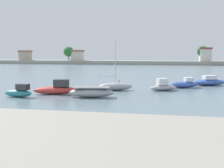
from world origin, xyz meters
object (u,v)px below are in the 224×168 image
(moored_boat_6, at_px, (184,84))
(moored_boat_7, at_px, (209,82))
(moored_boat_5, at_px, (163,86))
(mooring_buoy_1, at_px, (119,81))
(moored_boat_1, at_px, (19,92))
(moored_boat_4, at_px, (115,86))
(moored_boat_3, at_px, (92,92))
(moored_boat_2, at_px, (57,89))

(moored_boat_6, distance_m, moored_boat_7, 5.31)
(moored_boat_5, height_order, moored_boat_6, moored_boat_5)
(moored_boat_5, height_order, mooring_buoy_1, moored_boat_5)
(mooring_buoy_1, bearing_deg, moored_boat_1, -116.57)
(moored_boat_4, relative_size, mooring_buoy_1, 27.02)
(moored_boat_3, relative_size, moored_boat_7, 0.90)
(moored_boat_3, height_order, moored_boat_6, moored_boat_6)
(moored_boat_6, bearing_deg, moored_boat_3, -154.65)
(moored_boat_5, distance_m, mooring_buoy_1, 12.10)
(moored_boat_4, height_order, moored_boat_6, moored_boat_4)
(moored_boat_2, relative_size, moored_boat_7, 0.94)
(moored_boat_2, bearing_deg, moored_boat_4, 17.34)
(moored_boat_1, xyz_separation_m, moored_boat_3, (8.15, 1.31, 0.00))
(moored_boat_5, xyz_separation_m, mooring_buoy_1, (-7.37, 9.59, -0.43))
(moored_boat_2, xyz_separation_m, moored_boat_4, (6.54, 4.33, -0.08))
(moored_boat_6, distance_m, mooring_buoy_1, 12.21)
(moored_boat_2, height_order, moored_boat_5, moored_boat_2)
(moored_boat_2, relative_size, moored_boat_5, 1.36)
(moored_boat_7, relative_size, mooring_buoy_1, 23.13)
(moored_boat_1, xyz_separation_m, moored_boat_2, (3.40, 2.73, 0.07))
(moored_boat_4, bearing_deg, moored_boat_3, -120.25)
(moored_boat_4, xyz_separation_m, moored_boat_6, (9.36, 4.34, -0.02))
(moored_boat_2, bearing_deg, moored_boat_3, -32.70)
(moored_boat_7, bearing_deg, moored_boat_6, -160.56)
(moored_boat_7, bearing_deg, mooring_buoy_1, 147.76)
(moored_boat_7, bearing_deg, moored_boat_2, -169.89)
(moored_boat_6, bearing_deg, moored_boat_5, -149.83)
(moored_boat_3, distance_m, mooring_buoy_1, 16.39)
(moored_boat_2, distance_m, moored_boat_5, 13.89)
(moored_boat_1, relative_size, moored_boat_2, 0.62)
(moored_boat_3, bearing_deg, moored_boat_6, 34.26)
(moored_boat_6, bearing_deg, moored_boat_4, -171.90)
(moored_boat_7, xyz_separation_m, mooring_buoy_1, (-14.49, 2.82, -0.43))
(moored_boat_2, relative_size, moored_boat_6, 1.25)
(moored_boat_3, bearing_deg, moored_boat_2, 155.59)
(mooring_buoy_1, bearing_deg, moored_boat_4, -84.06)
(moored_boat_5, bearing_deg, mooring_buoy_1, 100.04)
(moored_boat_3, relative_size, moored_boat_5, 1.31)
(moored_boat_5, bearing_deg, moored_boat_6, 19.44)
(moored_boat_2, height_order, moored_boat_4, moored_boat_4)
(moored_boat_2, height_order, mooring_buoy_1, moored_boat_2)
(moored_boat_4, height_order, moored_boat_5, moored_boat_4)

